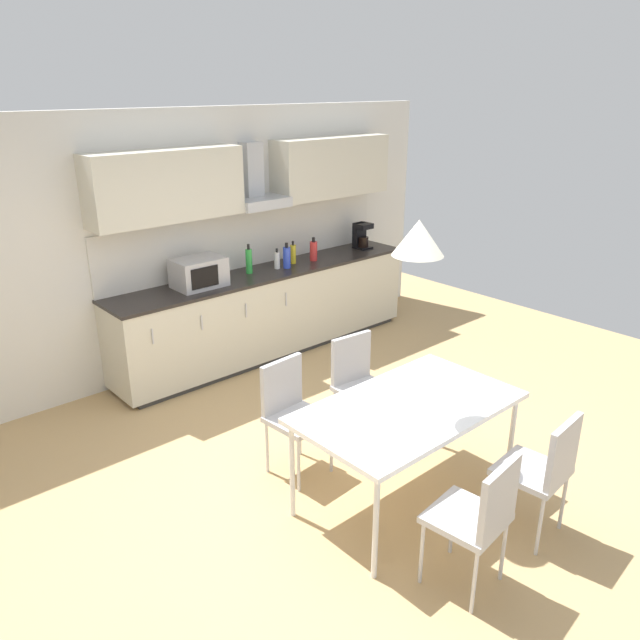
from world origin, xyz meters
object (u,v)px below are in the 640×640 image
(coffee_maker, at_px, (361,236))
(dining_table, at_px, (409,411))
(bottle_green, at_px, (249,261))
(bottle_blue, at_px, (287,257))
(chair_far_right, at_px, (358,378))
(microwave, at_px, (199,273))
(chair_near_left, at_px, (480,512))
(bottle_red, at_px, (314,251))
(pendant_lamp, at_px, (418,238))
(chair_far_left, at_px, (291,406))
(bottle_white, at_px, (277,260))
(chair_near_right, at_px, (545,465))
(bottle_yellow, at_px, (293,254))

(coffee_maker, xyz_separation_m, dining_table, (-2.28, -2.72, -0.37))
(bottle_green, bearing_deg, bottle_blue, -14.40)
(coffee_maker, height_order, chair_far_right, coffee_maker)
(microwave, relative_size, chair_near_left, 0.55)
(bottle_red, height_order, chair_near_left, bottle_red)
(microwave, relative_size, pendant_lamp, 1.50)
(bottle_blue, distance_m, dining_table, 2.88)
(chair_far_left, bearing_deg, bottle_white, 54.33)
(microwave, height_order, chair_near_right, microwave)
(bottle_green, relative_size, chair_near_right, 0.35)
(chair_near_left, bearing_deg, bottle_white, 69.27)
(microwave, relative_size, chair_far_right, 0.55)
(microwave, distance_m, coffee_maker, 2.23)
(bottle_blue, height_order, chair_near_left, bottle_blue)
(bottle_blue, height_order, chair_far_right, bottle_blue)
(bottle_red, distance_m, chair_far_left, 2.67)
(bottle_white, xyz_separation_m, pendant_lamp, (-1.00, -2.70, 0.87))
(bottle_green, xyz_separation_m, pendant_lamp, (-0.67, -2.75, 0.84))
(bottle_blue, bearing_deg, bottle_white, 149.99)
(bottle_red, bearing_deg, dining_table, -119.14)
(microwave, distance_m, pendant_lamp, 2.82)
(coffee_maker, relative_size, bottle_white, 1.39)
(bottle_white, xyz_separation_m, bottle_green, (-0.32, 0.05, 0.04))
(bottle_blue, bearing_deg, dining_table, -112.36)
(bottle_white, height_order, bottle_yellow, bottle_yellow)
(coffee_maker, distance_m, bottle_white, 1.29)
(bottle_blue, xyz_separation_m, chair_near_right, (-0.74, -3.47, -0.50))
(microwave, height_order, chair_far_left, microwave)
(bottle_white, height_order, chair_near_right, bottle_white)
(coffee_maker, xyz_separation_m, chair_near_right, (-1.93, -3.55, -0.54))
(microwave, xyz_separation_m, bottle_blue, (1.04, -0.05, -0.02))
(chair_far_right, height_order, chair_near_left, same)
(chair_near_right, bearing_deg, bottle_white, 79.59)
(bottle_white, distance_m, chair_far_left, 2.36)
(dining_table, xyz_separation_m, chair_far_right, (0.35, 0.82, -0.17))
(chair_far_right, bearing_deg, bottle_red, 58.42)
(bottle_red, xyz_separation_m, chair_near_left, (-1.83, -3.50, -0.50))
(bottle_yellow, xyz_separation_m, chair_near_left, (-1.59, -3.56, -0.49))
(chair_near_left, bearing_deg, pendant_lamp, 67.81)
(chair_far_right, bearing_deg, bottle_blue, 68.01)
(bottle_green, relative_size, pendant_lamp, 0.96)
(coffee_maker, distance_m, chair_far_left, 3.29)
(bottle_yellow, height_order, bottle_blue, bottle_blue)
(bottle_white, bearing_deg, chair_near_right, -100.41)
(microwave, distance_m, chair_near_left, 3.58)
(microwave, relative_size, dining_table, 0.31)
(coffee_maker, bearing_deg, chair_near_left, -126.45)
(bottle_green, height_order, dining_table, bottle_green)
(bottle_white, relative_size, bottle_yellow, 0.87)
(bottle_blue, height_order, pendant_lamp, pendant_lamp)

